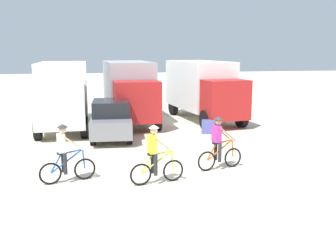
{
  "coord_description": "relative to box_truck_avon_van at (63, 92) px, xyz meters",
  "views": [
    {
      "loc": [
        -3.41,
        -10.82,
        3.98
      ],
      "look_at": [
        -0.54,
        3.9,
        1.1
      ],
      "focal_mm": 42.38,
      "sensor_mm": 36.0,
      "label": 1
    }
  ],
  "objects": [
    {
      "name": "ground_plane",
      "position": [
        4.81,
        -10.13,
        -1.87
      ],
      "size": [
        120.0,
        120.0,
        0.0
      ],
      "primitive_type": "plane",
      "color": "beige"
    },
    {
      "name": "box_truck_avon_van",
      "position": [
        0.0,
        0.0,
        0.0
      ],
      "size": [
        2.44,
        6.77,
        3.35
      ],
      "color": "white",
      "rests_on": "ground"
    },
    {
      "name": "sedan_parked",
      "position": [
        2.27,
        -3.03,
        -0.99
      ],
      "size": [
        2.02,
        4.3,
        1.76
      ],
      "color": "slate",
      "rests_on": "ground"
    },
    {
      "name": "box_truck_white_box",
      "position": [
        7.72,
        0.92,
        0.0
      ],
      "size": [
        3.2,
        6.99,
        3.35
      ],
      "color": "white",
      "rests_on": "ground"
    },
    {
      "name": "cyclist_orange_shirt",
      "position": [
        0.57,
        -8.98,
        -1.03
      ],
      "size": [
        1.68,
        0.65,
        1.82
      ],
      "color": "black",
      "rests_on": "ground"
    },
    {
      "name": "cyclist_cowboy_hat",
      "position": [
        3.23,
        -9.62,
        -1.03
      ],
      "size": [
        1.71,
        0.56,
        1.82
      ],
      "color": "black",
      "rests_on": "ground"
    },
    {
      "name": "supply_crate",
      "position": [
        6.93,
        -2.8,
        -1.56
      ],
      "size": [
        0.75,
        0.71,
        0.63
      ],
      "primitive_type": "cube",
      "rotation": [
        0.0,
        0.0,
        1.26
      ],
      "color": "#4C5199",
      "rests_on": "ground"
    },
    {
      "name": "cyclist_near_camera",
      "position": [
        5.56,
        -8.58,
        -1.03
      ],
      "size": [
        1.69,
        0.62,
        1.82
      ],
      "color": "black",
      "rests_on": "ground"
    },
    {
      "name": "box_truck_grey_hauler",
      "position": [
        3.49,
        1.01,
        0.0
      ],
      "size": [
        2.61,
        6.83,
        3.35
      ],
      "color": "#9E9EA3",
      "rests_on": "ground"
    }
  ]
}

